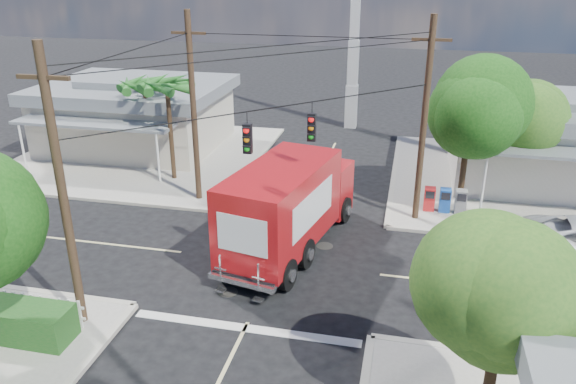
% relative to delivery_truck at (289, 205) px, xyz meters
% --- Properties ---
extents(ground, '(120.00, 120.00, 0.00)m').
position_rel_delivery_truck_xyz_m(ground, '(-0.19, -1.40, -1.89)').
color(ground, black).
rests_on(ground, ground).
extents(sidewalk_ne, '(14.12, 14.12, 0.14)m').
position_rel_delivery_truck_xyz_m(sidewalk_ne, '(10.69, 9.48, -1.82)').
color(sidewalk_ne, '#9D988E').
rests_on(sidewalk_ne, ground).
extents(sidewalk_nw, '(14.12, 14.12, 0.14)m').
position_rel_delivery_truck_xyz_m(sidewalk_nw, '(-11.07, 9.48, -1.82)').
color(sidewalk_nw, '#9D988E').
rests_on(sidewalk_nw, ground).
extents(road_markings, '(32.00, 32.00, 0.01)m').
position_rel_delivery_truck_xyz_m(road_markings, '(-0.19, -2.87, -1.89)').
color(road_markings, beige).
rests_on(road_markings, ground).
extents(building_ne, '(11.80, 10.20, 4.50)m').
position_rel_delivery_truck_xyz_m(building_ne, '(12.31, 10.57, 0.43)').
color(building_ne, silver).
rests_on(building_ne, sidewalk_ne).
extents(building_nw, '(10.80, 10.20, 4.30)m').
position_rel_delivery_truck_xyz_m(building_nw, '(-12.19, 11.07, 0.33)').
color(building_nw, beige).
rests_on(building_nw, sidewalk_nw).
extents(radio_tower, '(0.80, 0.80, 17.00)m').
position_rel_delivery_truck_xyz_m(radio_tower, '(0.31, 18.60, 3.75)').
color(radio_tower, silver).
rests_on(radio_tower, ground).
extents(tree_ne_front, '(4.21, 4.14, 6.66)m').
position_rel_delivery_truck_xyz_m(tree_ne_front, '(7.02, 5.36, 2.87)').
color(tree_ne_front, '#422D1C').
rests_on(tree_ne_front, sidewalk_ne).
extents(tree_ne_back, '(3.77, 3.66, 5.82)m').
position_rel_delivery_truck_xyz_m(tree_ne_back, '(9.62, 7.56, 2.29)').
color(tree_ne_back, '#422D1C').
rests_on(tree_ne_back, sidewalk_ne).
extents(tree_se, '(3.67, 3.54, 5.62)m').
position_rel_delivery_truck_xyz_m(tree_se, '(6.82, -8.64, 2.15)').
color(tree_se, '#422D1C').
rests_on(tree_se, sidewalk_se).
extents(palm_nw_front, '(3.01, 3.08, 5.59)m').
position_rel_delivery_truck_xyz_m(palm_nw_front, '(-7.69, 6.10, 3.15)').
color(palm_nw_front, '#422D1C').
rests_on(palm_nw_front, sidewalk_nw).
extents(palm_nw_back, '(3.01, 3.08, 5.19)m').
position_rel_delivery_truck_xyz_m(palm_nw_back, '(-9.69, 7.60, 2.78)').
color(palm_nw_back, '#422D1C').
rests_on(palm_nw_back, sidewalk_nw).
extents(utility_poles, '(12.00, 10.68, 9.00)m').
position_rel_delivery_truck_xyz_m(utility_poles, '(-1.77, 0.21, 2.78)').
color(utility_poles, '#473321').
rests_on(utility_poles, ground).
extents(picket_fence, '(5.94, 0.06, 1.00)m').
position_rel_delivery_truck_xyz_m(picket_fence, '(-7.99, -7.00, -1.21)').
color(picket_fence, silver).
rests_on(picket_fence, sidewalk_sw).
extents(vending_boxes, '(1.90, 0.50, 1.10)m').
position_rel_delivery_truck_xyz_m(vending_boxes, '(6.31, 4.80, -1.20)').
color(vending_boxes, red).
rests_on(vending_boxes, sidewalk_ne).
extents(delivery_truck, '(4.25, 8.94, 3.73)m').
position_rel_delivery_truck_xyz_m(delivery_truck, '(0.00, 0.00, 0.00)').
color(delivery_truck, black).
rests_on(delivery_truck, ground).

